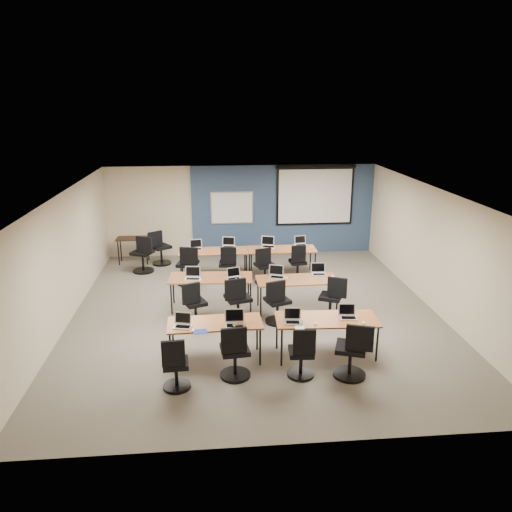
{
  "coord_description": "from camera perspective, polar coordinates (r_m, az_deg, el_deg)",
  "views": [
    {
      "loc": [
        -0.92,
        -10.2,
        4.52
      ],
      "look_at": [
        0.05,
        0.4,
        1.19
      ],
      "focal_mm": 35.0,
      "sensor_mm": 36.0,
      "label": 1
    }
  ],
  "objects": [
    {
      "name": "laptop_8",
      "position": [
        13.36,
        -6.89,
        1.04
      ],
      "size": [
        0.33,
        0.28,
        0.25
      ],
      "rotation": [
        0.0,
        0.0,
        0.14
      ],
      "color": "silver",
      "rests_on": "training_table_back_left"
    },
    {
      "name": "training_table_back_right",
      "position": [
        13.34,
        2.98,
        0.65
      ],
      "size": [
        1.81,
        0.76,
        0.73
      ],
      "rotation": [
        0.0,
        0.0,
        -0.01
      ],
      "color": "olive",
      "rests_on": "floor"
    },
    {
      "name": "task_chair_2",
      "position": [
        8.61,
        5.26,
        -11.39
      ],
      "size": [
        0.46,
        0.46,
        0.95
      ],
      "rotation": [
        0.0,
        0.0,
        -0.06
      ],
      "color": "black",
      "rests_on": "floor"
    },
    {
      "name": "snack_bowl",
      "position": [
        8.76,
        -1.87,
        -8.06
      ],
      "size": [
        0.31,
        0.31,
        0.06
      ],
      "primitive_type": "imported",
      "rotation": [
        0.0,
        0.0,
        0.36
      ],
      "color": "olive",
      "rests_on": "training_table_front_left"
    },
    {
      "name": "training_table_front_left",
      "position": [
        9.03,
        -4.71,
        -7.85
      ],
      "size": [
        1.69,
        0.7,
        0.73
      ],
      "rotation": [
        0.0,
        0.0,
        0.03
      ],
      "color": "brown",
      "rests_on": "floor"
    },
    {
      "name": "wall_right",
      "position": [
        11.76,
        19.72,
        0.69
      ],
      "size": [
        0.04,
        9.0,
        2.7
      ],
      "primitive_type": "cube",
      "color": "beige",
      "rests_on": "ground"
    },
    {
      "name": "floor",
      "position": [
        11.2,
        -0.08,
        -6.44
      ],
      "size": [
        8.0,
        9.0,
        0.02
      ],
      "primitive_type": "cube",
      "color": "#6B6354",
      "rests_on": "ground"
    },
    {
      "name": "mouse_10",
      "position": [
        13.29,
        1.99,
        0.84
      ],
      "size": [
        0.06,
        0.1,
        0.03
      ],
      "primitive_type": "ellipsoid",
      "rotation": [
        0.0,
        0.0,
        -0.09
      ],
      "color": "white",
      "rests_on": "training_table_back_right"
    },
    {
      "name": "task_chair_0",
      "position": [
        8.35,
        -9.19,
        -12.55
      ],
      "size": [
        0.46,
        0.46,
        0.94
      ],
      "rotation": [
        0.0,
        0.0,
        0.07
      ],
      "color": "black",
      "rests_on": "floor"
    },
    {
      "name": "task_chair_8",
      "position": [
        12.8,
        -7.75,
        -1.41
      ],
      "size": [
        0.57,
        0.57,
        1.04
      ],
      "rotation": [
        0.0,
        0.0,
        -0.22
      ],
      "color": "black",
      "rests_on": "floor"
    },
    {
      "name": "laptop_2",
      "position": [
        9.0,
        4.24,
        -7.17
      ],
      "size": [
        0.31,
        0.26,
        0.23
      ],
      "rotation": [
        0.0,
        0.0,
        -0.12
      ],
      "color": "#A8A8AF",
      "rests_on": "training_table_front_right"
    },
    {
      "name": "laptop_4",
      "position": [
        11.17,
        -7.23,
        -2.27
      ],
      "size": [
        0.34,
        0.29,
        0.26
      ],
      "rotation": [
        0.0,
        0.0,
        -0.13
      ],
      "color": "#A4A5A9",
      "rests_on": "training_table_mid_left"
    },
    {
      "name": "training_table_mid_left",
      "position": [
        11.25,
        -5.19,
        -2.62
      ],
      "size": [
        1.86,
        0.78,
        0.73
      ],
      "rotation": [
        0.0,
        0.0,
        -0.06
      ],
      "color": "#965D27",
      "rests_on": "floor"
    },
    {
      "name": "laptop_3",
      "position": [
        9.31,
        10.45,
        -6.58
      ],
      "size": [
        0.3,
        0.26,
        0.23
      ],
      "rotation": [
        0.0,
        0.0,
        -0.12
      ],
      "color": "silver",
      "rests_on": "training_table_front_right"
    },
    {
      "name": "mouse_3",
      "position": [
        9.14,
        12.21,
        -7.47
      ],
      "size": [
        0.07,
        0.1,
        0.03
      ],
      "primitive_type": "ellipsoid",
      "rotation": [
        0.0,
        0.0,
        0.11
      ],
      "color": "white",
      "rests_on": "training_table_front_right"
    },
    {
      "name": "wall_left",
      "position": [
        11.12,
        -21.08,
        -0.39
      ],
      "size": [
        0.04,
        9.0,
        2.7
      ],
      "primitive_type": "cube",
      "color": "beige",
      "rests_on": "ground"
    },
    {
      "name": "task_chair_6",
      "position": [
        10.51,
        2.41,
        -5.64
      ],
      "size": [
        0.54,
        0.52,
        1.0
      ],
      "rotation": [
        0.0,
        0.0,
        0.33
      ],
      "color": "black",
      "rests_on": "floor"
    },
    {
      "name": "laptop_6",
      "position": [
        11.19,
        2.39,
        -2.1
      ],
      "size": [
        0.33,
        0.28,
        0.25
      ],
      "rotation": [
        0.0,
        0.0,
        -0.34
      ],
      "color": "#BAB9C6",
      "rests_on": "training_table_mid_right"
    },
    {
      "name": "utility_table",
      "position": [
        14.76,
        -13.89,
        1.68
      ],
      "size": [
        0.91,
        0.51,
        0.75
      ],
      "rotation": [
        0.0,
        0.0,
        -0.01
      ],
      "color": "black",
      "rests_on": "floor"
    },
    {
      "name": "mouse_7",
      "position": [
        11.33,
        8.75,
        -2.31
      ],
      "size": [
        0.09,
        0.12,
        0.04
      ],
      "primitive_type": "ellipsoid",
      "rotation": [
        0.0,
        0.0,
        0.31
      ],
      "color": "white",
      "rests_on": "training_table_mid_right"
    },
    {
      "name": "mouse_11",
      "position": [
        13.52,
        6.37,
        1.04
      ],
      "size": [
        0.08,
        0.11,
        0.03
      ],
      "primitive_type": "ellipsoid",
      "rotation": [
        0.0,
        0.0,
        -0.29
      ],
      "color": "white",
      "rests_on": "training_table_back_right"
    },
    {
      "name": "task_chair_1",
      "position": [
        8.55,
        -2.44,
        -11.34
      ],
      "size": [
        0.53,
        0.53,
        1.01
      ],
      "rotation": [
        0.0,
        0.0,
        0.11
      ],
      "color": "black",
      "rests_on": "floor"
    },
    {
      "name": "task_chair_7",
      "position": [
        10.85,
        8.67,
        -5.11
      ],
      "size": [
        0.54,
        0.51,
        0.99
      ],
      "rotation": [
        0.0,
        0.0,
        -0.43
      ],
      "color": "black",
      "rests_on": "floor"
    },
    {
      "name": "laptop_10",
      "position": [
        13.51,
        1.4,
        1.36
      ],
      "size": [
        0.36,
        0.3,
        0.27
      ],
      "rotation": [
        0.0,
        0.0,
        -0.29
      ],
      "color": "silver",
      "rests_on": "training_table_back_right"
    },
    {
      "name": "mouse_2",
      "position": [
        8.96,
        6.8,
        -7.69
      ],
      "size": [
        0.07,
        0.1,
        0.04
      ],
      "primitive_type": "ellipsoid",
      "rotation": [
        0.0,
        0.0,
        -0.06
      ],
      "color": "white",
      "rests_on": "training_table_front_right"
    },
    {
      "name": "spare_chair_a",
      "position": [
        14.5,
        -10.93,
        0.62
      ],
      "size": [
        0.61,
        0.54,
        1.02
      ],
      "rotation": [
        0.0,
        0.0,
        0.61
      ],
      "color": "black",
      "rests_on": "floor"
    },
    {
      "name": "laptop_7",
      "position": [
        11.44,
        7.17,
        -1.78
      ],
      "size": [
        0.33,
        0.28,
        0.25
      ],
      "rotation": [
        0.0,
        0.0,
        -0.07
      ],
      "color": "#B2B2BD",
      "rests_on": "training_table_mid_right"
    },
    {
      "name": "wall_back",
      "position": [
        15.07,
        -1.63,
        5.22
      ],
      "size": [
        8.0,
        0.04,
        2.7
      ],
      "primitive_type": "cube",
      "color": "beige",
      "rests_on": "ground"
    },
    {
      "name": "training_table_mid_right",
      "position": [
        11.12,
        4.72,
        -2.87
      ],
      "size": [
        1.81,
        0.75,
        0.73
      ],
      "rotation": [
        0.0,
        0.0,
        0.02
      ],
      "color": "#A7713C",
      "rests_on": "floor"
    },
    {
      "name": "wall_front",
      "position": [
        6.59,
        3.51,
        -11.43
      ],
      "size": [
        8.0,
        0.04,
        2.7
      ],
      "primitive_type": "cube",
      "color": "beige",
      "rests_on": "ground"
    },
    {
      "name": "mouse_8",
      "position": [
        13.27,
        -6.76,
        0.71
      ],
      "size": [
        0.06,
        0.09,
        0.03
      ],
      "primitive_type": "ellipsoid",
      "rotation": [
        0.0,
        0.0,
        0.01
      ],
      "color": "white",
      "rests_on": "training_table_back_left"
    },
    {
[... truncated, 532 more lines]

